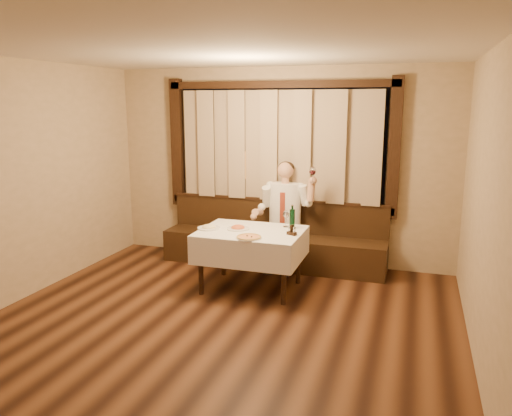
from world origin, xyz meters
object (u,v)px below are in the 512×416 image
(green_bottle, at_px, (292,218))
(pasta_red, at_px, (238,226))
(cruet_caddy, at_px, (292,231))
(banquette, at_px, (274,243))
(seated_man, at_px, (284,208))
(pasta_cream, at_px, (209,226))
(dining_table, at_px, (251,239))
(pizza, at_px, (249,237))

(green_bottle, bearing_deg, pasta_red, -159.11)
(cruet_caddy, bearing_deg, banquette, 139.18)
(cruet_caddy, bearing_deg, seated_man, 132.84)
(pasta_cream, bearing_deg, cruet_caddy, 1.64)
(cruet_caddy, bearing_deg, green_bottle, 126.35)
(green_bottle, bearing_deg, dining_table, -151.16)
(pasta_cream, distance_m, cruet_caddy, 1.06)
(banquette, xyz_separation_m, cruet_caddy, (0.53, -1.07, 0.49))
(pasta_red, distance_m, green_bottle, 0.68)
(cruet_caddy, bearing_deg, pizza, -122.61)
(dining_table, xyz_separation_m, seated_man, (0.17, 0.93, 0.21))
(pasta_cream, height_order, green_bottle, green_bottle)
(banquette, distance_m, green_bottle, 1.07)
(cruet_caddy, height_order, seated_man, seated_man)
(banquette, distance_m, pizza, 1.45)
(pasta_red, relative_size, seated_man, 0.19)
(pasta_red, bearing_deg, cruet_caddy, -4.85)
(pasta_cream, bearing_deg, green_bottle, 18.56)
(pizza, height_order, pasta_red, pasta_red)
(dining_table, distance_m, seated_man, 0.97)
(dining_table, height_order, seated_man, seated_man)
(pasta_red, relative_size, green_bottle, 0.92)
(pizza, bearing_deg, dining_table, 104.72)
(pasta_red, distance_m, cruet_caddy, 0.71)
(pasta_red, height_order, seated_man, seated_man)
(pizza, height_order, green_bottle, green_bottle)
(green_bottle, xyz_separation_m, cruet_caddy, (0.07, -0.30, -0.09))
(banquette, bearing_deg, green_bottle, -59.30)
(pasta_cream, distance_m, green_bottle, 1.05)
(dining_table, relative_size, pasta_red, 4.55)
(banquette, xyz_separation_m, green_bottle, (0.46, -0.77, 0.58))
(seated_man, bearing_deg, pizza, -93.65)
(green_bottle, bearing_deg, banquette, 120.70)
(pasta_cream, relative_size, seated_man, 0.19)
(pasta_red, bearing_deg, banquette, 80.21)
(pizza, relative_size, green_bottle, 1.00)
(pasta_red, bearing_deg, dining_table, -3.49)
(green_bottle, relative_size, cruet_caddy, 2.38)
(green_bottle, bearing_deg, pizza, -121.28)
(cruet_caddy, distance_m, seated_man, 1.05)
(cruet_caddy, bearing_deg, pasta_cream, -155.47)
(pasta_red, relative_size, cruet_caddy, 2.19)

